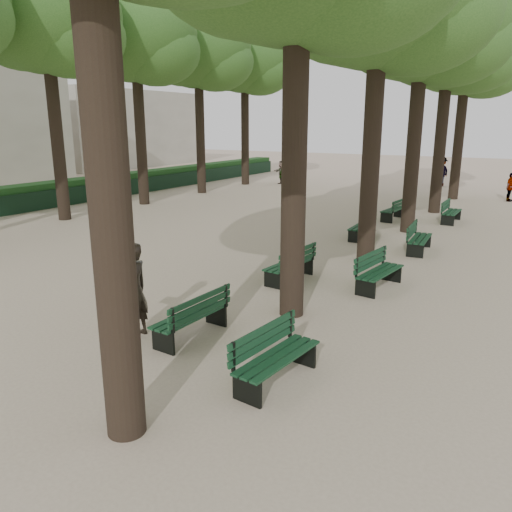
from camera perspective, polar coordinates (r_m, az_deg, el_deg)
The scene contains 23 objects.
ground at distance 9.58m, azimuth -12.49°, elevation -10.52°, with size 120.00×120.00×0.00m, color #C3AD94.
tree_central_3 at distance 20.09m, azimuth 18.65°, elevation 24.53°, with size 6.00×6.00×9.95m.
tree_central_4 at distance 24.92m, azimuth 21.30°, elevation 22.30°, with size 6.00×6.00×9.95m.
tree_central_5 at distance 29.80m, azimuth 23.04°, elevation 20.76°, with size 6.00×6.00×9.95m.
tree_far_2 at distance 23.33m, azimuth -23.00°, elevation 23.95°, with size 6.00×6.00×10.45m.
tree_far_3 at distance 26.68m, azimuth -13.69°, elevation 23.37°, with size 6.00×6.00×10.45m.
tree_far_4 at distance 30.48m, azimuth -6.66°, elevation 22.56°, with size 6.00×6.00×10.45m.
tree_far_5 at distance 34.59m, azimuth -1.30°, elevation 21.73°, with size 6.00×6.00×10.45m.
bench_left_0 at distance 9.87m, azimuth -7.42°, elevation -7.76°, with size 0.67×1.83×0.92m.
bench_left_1 at distance 13.27m, azimuth 3.83°, elevation -1.68°, with size 0.74×1.85×0.92m.
bench_left_2 at distance 18.52m, azimuth 11.99°, elevation 2.82°, with size 0.65×1.82×0.92m.
bench_left_3 at distance 22.40m, azimuth 15.41°, elevation 4.68°, with size 0.72×1.84×0.92m.
bench_right_0 at distance 8.21m, azimuth 2.41°, elevation -12.56°, with size 0.77×1.85×0.92m.
bench_right_1 at distance 12.96m, azimuth 13.91°, elevation -2.50°, with size 0.80×1.86×0.92m.
bench_right_2 at distance 17.03m, azimuth 18.16°, elevation 1.34°, with size 0.69×1.83×0.92m.
bench_right_3 at distance 22.61m, azimuth 21.42°, elevation 4.27°, with size 0.58×1.80×0.92m.
man_with_map at distance 9.88m, azimuth -13.84°, elevation -3.87°, with size 0.63×0.77×1.90m.
pedestrian_c at distance 30.00m, azimuth 27.04°, elevation 7.02°, with size 0.89×0.30×1.52m, color #262628.
pedestrian_b at distance 35.49m, azimuth 20.43°, elevation 9.02°, with size 1.24×0.38×1.92m, color #262628.
pedestrian_e at distance 34.61m, azimuth 2.94°, elevation 9.52°, with size 1.47×0.32×1.59m, color #262628.
fence at distance 27.43m, azimuth -20.17°, elevation 6.48°, with size 0.08×42.00×0.90m, color black.
hedge at distance 27.95m, azimuth -21.12°, elevation 6.85°, with size 1.20×42.00×1.20m, color #174419.
building_far at distance 53.26m, azimuth -17.19°, elevation 13.71°, with size 12.00×16.00×7.00m, color #B7B2A3.
Camera 1 is at (6.03, -6.24, 4.06)m, focal length 35.00 mm.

